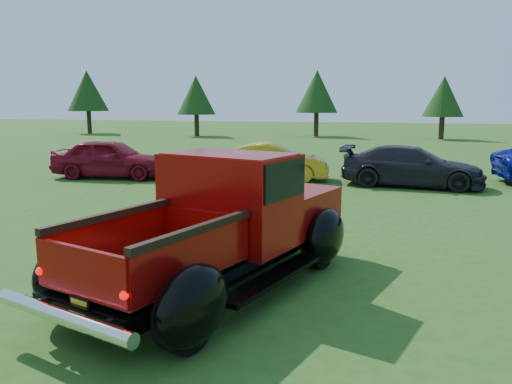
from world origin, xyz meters
name	(u,v)px	position (x,y,z in m)	size (l,w,h in m)	color
ground	(251,260)	(0.00, 0.00, 0.00)	(120.00, 120.00, 0.00)	#285317
tree_far_west	(87,91)	(-22.00, 30.00, 3.52)	(3.33, 3.33, 5.20)	#332114
tree_west	(196,95)	(-12.00, 29.00, 3.11)	(2.94, 2.94, 4.60)	#332114
tree_mid_left	(317,92)	(-3.00, 31.00, 3.38)	(3.20, 3.20, 5.00)	#332114
tree_mid_right	(444,97)	(6.00, 30.00, 2.97)	(2.82, 2.82, 4.40)	#332114
pickup_truck	(230,221)	(-0.05, -0.93, 0.87)	(3.53, 5.28, 1.84)	black
show_car_red	(111,158)	(-6.97, 7.66, 0.67)	(1.58, 3.92, 1.33)	maroon
show_car_yellow	(273,162)	(-1.50, 8.57, 0.60)	(1.28, 3.67, 1.21)	#C08E19
show_car_grey	(412,166)	(2.90, 8.34, 0.62)	(1.73, 4.25, 1.23)	black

